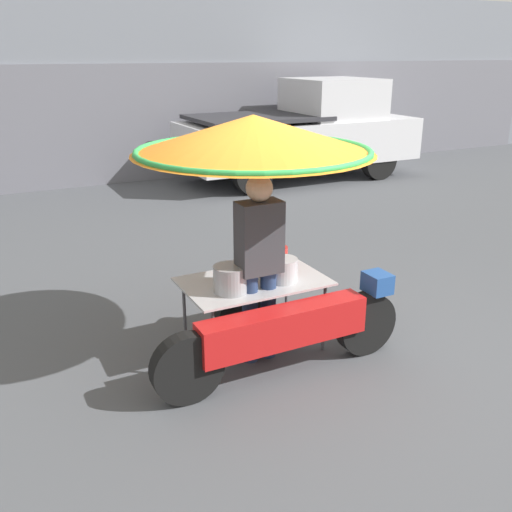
{
  "coord_description": "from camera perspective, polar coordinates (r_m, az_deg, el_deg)",
  "views": [
    {
      "loc": [
        -2.65,
        -3.73,
        2.62
      ],
      "look_at": [
        -0.5,
        0.48,
        0.92
      ],
      "focal_mm": 40.0,
      "sensor_mm": 36.0,
      "label": 1
    }
  ],
  "objects": [
    {
      "name": "shopfront_building",
      "position": [
        13.21,
        -16.11,
        16.07
      ],
      "size": [
        28.0,
        2.06,
        3.9
      ],
      "color": "gray",
      "rests_on": "ground"
    },
    {
      "name": "pickup_truck",
      "position": [
        12.51,
        4.92,
        12.26
      ],
      "size": [
        5.09,
        1.92,
        2.09
      ],
      "color": "black",
      "rests_on": "ground"
    },
    {
      "name": "vendor_person",
      "position": [
        4.87,
        0.32,
        -0.34
      ],
      "size": [
        0.38,
        0.23,
        1.68
      ],
      "color": "navy",
      "rests_on": "ground"
    },
    {
      "name": "ground_plane",
      "position": [
        5.27,
        7.29,
        -10.23
      ],
      "size": [
        36.0,
        36.0,
        0.0
      ],
      "primitive_type": "plane",
      "color": "#4C4F54"
    },
    {
      "name": "vendor_motorcycle_cart",
      "position": [
        4.81,
        0.12,
        8.56
      ],
      "size": [
        2.31,
        2.04,
        2.14
      ],
      "color": "black",
      "rests_on": "ground"
    }
  ]
}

